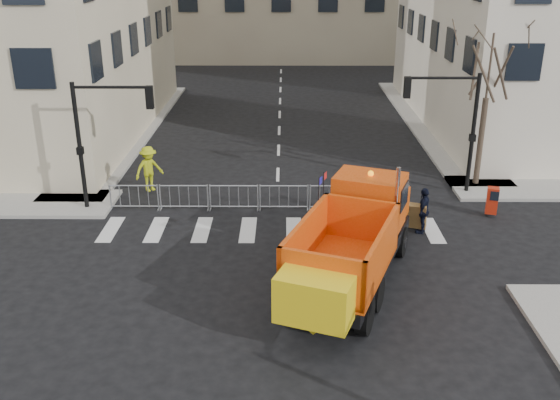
{
  "coord_description": "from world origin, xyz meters",
  "views": [
    {
      "loc": [
        0.31,
        -16.71,
        10.17
      ],
      "look_at": [
        0.17,
        2.5,
        2.47
      ],
      "focal_mm": 40.0,
      "sensor_mm": 36.0,
      "label": 1
    }
  ],
  "objects_px": {
    "cop_b": "(355,194)",
    "cop_c": "(424,210)",
    "plow_truck": "(352,240)",
    "cop_a": "(361,217)",
    "newspaper_box": "(492,200)",
    "worker": "(149,169)"
  },
  "relations": [
    {
      "from": "plow_truck",
      "to": "worker",
      "type": "xyz_separation_m",
      "value": [
        -8.16,
        8.34,
        -0.51
      ]
    },
    {
      "from": "cop_b",
      "to": "cop_c",
      "type": "distance_m",
      "value": 2.98
    },
    {
      "from": "plow_truck",
      "to": "cop_a",
      "type": "height_order",
      "value": "plow_truck"
    },
    {
      "from": "worker",
      "to": "newspaper_box",
      "type": "height_order",
      "value": "worker"
    },
    {
      "from": "plow_truck",
      "to": "cop_c",
      "type": "xyz_separation_m",
      "value": [
        3.19,
        4.27,
        -0.77
      ]
    },
    {
      "from": "plow_truck",
      "to": "cop_b",
      "type": "distance_m",
      "value": 6.04
    },
    {
      "from": "cop_a",
      "to": "worker",
      "type": "xyz_separation_m",
      "value": [
        -8.87,
        4.68,
        0.28
      ]
    },
    {
      "from": "cop_a",
      "to": "worker",
      "type": "bearing_deg",
      "value": -40.83
    },
    {
      "from": "cop_b",
      "to": "cop_c",
      "type": "relative_size",
      "value": 1.01
    },
    {
      "from": "newspaper_box",
      "to": "cop_b",
      "type": "bearing_deg",
      "value": -164.52
    },
    {
      "from": "newspaper_box",
      "to": "plow_truck",
      "type": "bearing_deg",
      "value": -120.86
    },
    {
      "from": "cop_b",
      "to": "newspaper_box",
      "type": "xyz_separation_m",
      "value": [
        5.6,
        -0.09,
        -0.23
      ]
    },
    {
      "from": "cop_b",
      "to": "worker",
      "type": "bearing_deg",
      "value": 8.7
    },
    {
      "from": "plow_truck",
      "to": "cop_a",
      "type": "distance_m",
      "value": 3.81
    },
    {
      "from": "cop_a",
      "to": "newspaper_box",
      "type": "height_order",
      "value": "cop_a"
    },
    {
      "from": "cop_c",
      "to": "newspaper_box",
      "type": "distance_m",
      "value": 3.52
    },
    {
      "from": "cop_a",
      "to": "cop_c",
      "type": "xyz_separation_m",
      "value": [
        2.48,
        0.62,
        0.02
      ]
    },
    {
      "from": "plow_truck",
      "to": "cop_a",
      "type": "relative_size",
      "value": 5.63
    },
    {
      "from": "cop_b",
      "to": "worker",
      "type": "distance_m",
      "value": 9.21
    },
    {
      "from": "worker",
      "to": "newspaper_box",
      "type": "distance_m",
      "value": 14.71
    },
    {
      "from": "cop_a",
      "to": "cop_c",
      "type": "relative_size",
      "value": 0.97
    },
    {
      "from": "worker",
      "to": "newspaper_box",
      "type": "xyz_separation_m",
      "value": [
        14.49,
        -2.48,
        -0.48
      ]
    }
  ]
}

